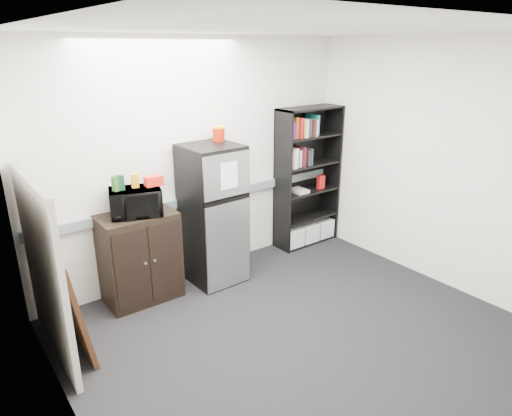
# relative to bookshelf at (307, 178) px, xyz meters

# --- Properties ---
(floor) EXTENTS (4.00, 4.00, 0.00)m
(floor) POSITION_rel_bookshelf_xyz_m (-1.53, -1.57, -0.91)
(floor) COLOR black
(floor) RESTS_ON ground
(wall_back) EXTENTS (4.00, 0.02, 2.70)m
(wall_back) POSITION_rel_bookshelf_xyz_m (-1.53, 0.18, 0.44)
(wall_back) COLOR white
(wall_back) RESTS_ON floor
(wall_right) EXTENTS (0.02, 3.50, 2.70)m
(wall_right) POSITION_rel_bookshelf_xyz_m (0.47, -1.57, 0.44)
(wall_right) COLOR white
(wall_right) RESTS_ON floor
(wall_left) EXTENTS (0.02, 3.50, 2.70)m
(wall_left) POSITION_rel_bookshelf_xyz_m (-3.53, -1.57, 0.44)
(wall_left) COLOR white
(wall_left) RESTS_ON floor
(ceiling) EXTENTS (4.00, 3.50, 0.02)m
(ceiling) POSITION_rel_bookshelf_xyz_m (-1.53, -1.57, 1.79)
(ceiling) COLOR white
(ceiling) RESTS_ON wall_back
(electrical_raceway) EXTENTS (3.92, 0.05, 0.10)m
(electrical_raceway) POSITION_rel_bookshelf_xyz_m (-1.53, 0.15, -0.01)
(electrical_raceway) COLOR gray
(electrical_raceway) RESTS_ON wall_back
(wall_note) EXTENTS (0.14, 0.00, 0.10)m
(wall_note) POSITION_rel_bookshelf_xyz_m (-1.88, 0.18, 0.64)
(wall_note) COLOR white
(wall_note) RESTS_ON wall_back
(bookshelf) EXTENTS (0.90, 0.34, 1.85)m
(bookshelf) POSITION_rel_bookshelf_xyz_m (0.00, 0.00, 0.00)
(bookshelf) COLOR black
(bookshelf) RESTS_ON floor
(cubicle_partition) EXTENTS (0.06, 1.30, 1.62)m
(cubicle_partition) POSITION_rel_bookshelf_xyz_m (-3.43, -0.49, -0.10)
(cubicle_partition) COLOR #A59E92
(cubicle_partition) RESTS_ON floor
(cabinet) EXTENTS (0.77, 0.51, 0.96)m
(cabinet) POSITION_rel_bookshelf_xyz_m (-2.43, -0.06, -0.43)
(cabinet) COLOR black
(cabinet) RESTS_ON floor
(microwave) EXTENTS (0.58, 0.48, 0.28)m
(microwave) POSITION_rel_bookshelf_xyz_m (-2.43, -0.08, 0.19)
(microwave) COLOR black
(microwave) RESTS_ON cabinet
(snack_box_a) EXTENTS (0.08, 0.06, 0.15)m
(snack_box_a) POSITION_rel_bookshelf_xyz_m (-2.59, -0.05, 0.40)
(snack_box_a) COLOR #235719
(snack_box_a) RESTS_ON microwave
(snack_box_b) EXTENTS (0.08, 0.06, 0.15)m
(snack_box_b) POSITION_rel_bookshelf_xyz_m (-2.55, -0.05, 0.40)
(snack_box_b) COLOR #0C361F
(snack_box_b) RESTS_ON microwave
(snack_box_c) EXTENTS (0.08, 0.06, 0.14)m
(snack_box_c) POSITION_rel_bookshelf_xyz_m (-2.40, -0.05, 0.40)
(snack_box_c) COLOR orange
(snack_box_c) RESTS_ON microwave
(snack_bag) EXTENTS (0.19, 0.11, 0.10)m
(snack_bag) POSITION_rel_bookshelf_xyz_m (-2.22, -0.10, 0.38)
(snack_bag) COLOR red
(snack_bag) RESTS_ON microwave
(refrigerator) EXTENTS (0.61, 0.64, 1.58)m
(refrigerator) POSITION_rel_bookshelf_xyz_m (-1.56, -0.14, -0.12)
(refrigerator) COLOR black
(refrigerator) RESTS_ON floor
(coffee_can) EXTENTS (0.14, 0.14, 0.18)m
(coffee_can) POSITION_rel_bookshelf_xyz_m (-1.38, -0.02, 0.76)
(coffee_can) COLOR #9F1707
(coffee_can) RESTS_ON refrigerator
(framed_poster) EXTENTS (0.19, 0.76, 0.98)m
(framed_poster) POSITION_rel_bookshelf_xyz_m (-3.30, -0.56, -0.42)
(framed_poster) COLOR black
(framed_poster) RESTS_ON floor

